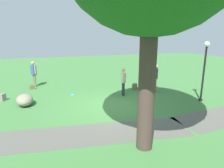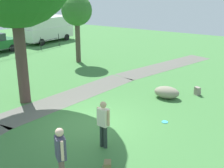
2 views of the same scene
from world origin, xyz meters
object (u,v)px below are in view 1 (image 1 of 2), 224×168
lawn_boulder (25,100)px  backpack_by_boulder (3,97)px  spare_backpack_on_lawn (135,87)px  lamp_post (205,65)px  passerby_on_path (156,76)px  frisbee_on_grass (72,95)px  man_near_boulder (123,80)px  handbag_on_grass (32,87)px  woman_with_handbag (34,72)px

lawn_boulder → backpack_by_boulder: lawn_boulder is taller
spare_backpack_on_lawn → lamp_post: bearing=128.0°
passerby_on_path → spare_backpack_on_lawn: (1.06, -0.76, -0.80)m
spare_backpack_on_lawn → frisbee_on_grass: size_ratio=1.60×
backpack_by_boulder → man_near_boulder: bearing=170.0°
lawn_boulder → handbag_on_grass: bearing=-93.1°
lamp_post → passerby_on_path: bearing=-59.6°
lawn_boulder → man_near_boulder: 5.42m
handbag_on_grass → woman_with_handbag: bearing=-101.4°
man_near_boulder → backpack_by_boulder: bearing=-10.0°
backpack_by_boulder → lamp_post: bearing=161.6°
man_near_boulder → frisbee_on_grass: size_ratio=6.59×
lawn_boulder → handbag_on_grass: size_ratio=3.79×
passerby_on_path → spare_backpack_on_lawn: size_ratio=4.29×
lamp_post → frisbee_on_grass: 7.55m
lawn_boulder → frisbee_on_grass: (-2.52, -0.98, -0.27)m
passerby_on_path → backpack_by_boulder: bearing=-6.5°
handbag_on_grass → spare_backpack_on_lawn: (-6.39, 2.24, 0.05)m
lamp_post → frisbee_on_grass: (6.51, -3.26, -1.97)m
man_near_boulder → spare_backpack_on_lawn: man_near_boulder is taller
woman_with_handbag → handbag_on_grass: (0.13, 0.67, -0.89)m
lawn_boulder → woman_with_handbag: woman_with_handbag is taller
lamp_post → backpack_by_boulder: size_ratio=7.94×
lawn_boulder → backpack_by_boulder: bearing=-43.1°
passerby_on_path → backpack_by_boulder: (8.83, -1.00, -0.80)m
lamp_post → man_near_boulder: size_ratio=1.93×
spare_backpack_on_lawn → frisbee_on_grass: spare_backpack_on_lawn is taller
woman_with_handbag → backpack_by_boulder: bearing=60.4°
lawn_boulder → passerby_on_path: size_ratio=0.74×
lawn_boulder → woman_with_handbag: size_ratio=0.72×
handbag_on_grass → lamp_post: bearing=148.6°
lawn_boulder → spare_backpack_on_lawn: bearing=-172.3°
man_near_boulder → passerby_on_path: passerby_on_path is taller
woman_with_handbag → man_near_boulder: (-5.07, 3.83, -0.08)m
woman_with_handbag → passerby_on_path: woman_with_handbag is taller
woman_with_handbag → passerby_on_path: size_ratio=1.03×
handbag_on_grass → lawn_boulder: bearing=86.9°
backpack_by_boulder → frisbee_on_grass: bearing=177.7°
lamp_post → frisbee_on_grass: lamp_post is taller
woman_with_handbag → backpack_by_boulder: (1.51, 2.66, -0.84)m
passerby_on_path → frisbee_on_grass: (5.10, -0.85, -0.99)m
lamp_post → frisbee_on_grass: size_ratio=12.75×
handbag_on_grass → man_near_boulder: bearing=148.8°
handbag_on_grass → frisbee_on_grass: bearing=137.5°
man_near_boulder → handbag_on_grass: size_ratio=4.90×
passerby_on_path → lamp_post: bearing=120.4°
passerby_on_path → backpack_by_boulder: passerby_on_path is taller
woman_with_handbag → man_near_boulder: size_ratio=1.07×
lamp_post → lawn_boulder: bearing=-14.2°
frisbee_on_grass → woman_with_handbag: bearing=-51.9°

